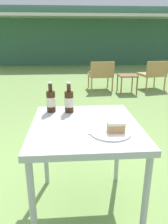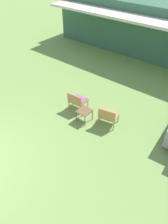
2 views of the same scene
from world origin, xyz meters
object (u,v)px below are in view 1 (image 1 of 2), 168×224
wicker_chair_cushioned (101,73)px  wicker_chair_plain (153,73)px  patio_table (85,134)px  cake_on_plate (113,130)px  garden_side_table (127,77)px  cola_bottle_near (69,101)px  cola_bottle_far (51,101)px

wicker_chair_cushioned → wicker_chair_plain: (1.37, -0.02, -0.00)m
patio_table → cake_on_plate: (0.16, -0.17, 0.10)m
garden_side_table → patio_table: size_ratio=0.57×
patio_table → cola_bottle_near: 0.32m
garden_side_table → cola_bottle_far: 3.92m
wicker_chair_cushioned → patio_table: patio_table is taller
cola_bottle_near → cola_bottle_far: size_ratio=1.00×
patio_table → wicker_chair_plain: bearing=63.1°
wicker_chair_cushioned → cola_bottle_far: bearing=71.6°
cake_on_plate → cola_bottle_far: size_ratio=1.08×
wicker_chair_plain → cake_on_plate: size_ratio=2.88×
wicker_chair_plain → patio_table: patio_table is taller
wicker_chair_plain → cola_bottle_far: (-2.35, -3.88, 0.41)m
cake_on_plate → garden_side_table: bearing=73.6°
wicker_chair_cushioned → patio_table: size_ratio=0.90×
patio_table → cola_bottle_far: 0.41m
cola_bottle_near → patio_table: bearing=-67.5°
patio_table → garden_side_table: bearing=70.7°
garden_side_table → wicker_chair_plain: bearing=22.8°
garden_side_table → wicker_chair_cushioned: bearing=150.5°
garden_side_table → cola_bottle_far: bearing=-114.0°
cola_bottle_near → garden_side_table: bearing=68.0°
wicker_chair_cushioned → cola_bottle_far: 4.04m
wicker_chair_plain → garden_side_table: (-0.77, -0.32, -0.04)m
wicker_chair_plain → cola_bottle_far: cola_bottle_far is taller
cola_bottle_near → wicker_chair_cushioned: bearing=77.9°
wicker_chair_plain → cola_bottle_far: 4.56m
wicker_chair_cushioned → wicker_chair_plain: size_ratio=1.00×
cake_on_plate → cola_bottle_far: 0.60m
patio_table → cake_on_plate: 0.25m
wicker_chair_plain → cola_bottle_near: (-2.21, -3.90, 0.41)m
cola_bottle_near → wicker_chair_plain: bearing=60.4°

